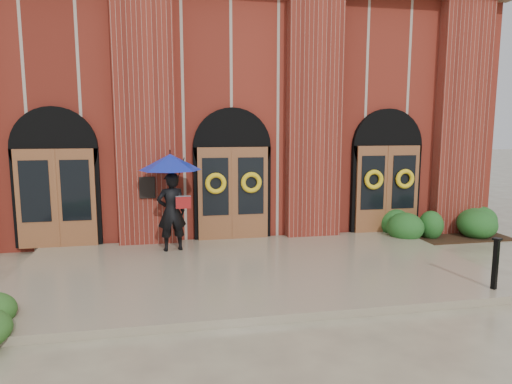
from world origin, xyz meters
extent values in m
plane|color=tan|center=(0.00, 0.00, 0.00)|extent=(90.00, 90.00, 0.00)
cube|color=gray|center=(0.00, 0.15, 0.07)|extent=(10.00, 5.30, 0.15)
cube|color=maroon|center=(0.00, 8.90, 3.50)|extent=(16.00, 12.00, 7.00)
cube|color=black|center=(-2.25, 2.47, 1.65)|extent=(0.40, 0.05, 0.55)
cube|color=maroon|center=(-2.25, 2.73, 3.50)|extent=(1.50, 0.45, 7.00)
cube|color=maroon|center=(2.25, 2.73, 3.50)|extent=(1.50, 0.45, 7.00)
cube|color=maroon|center=(6.75, 2.73, 3.50)|extent=(1.50, 0.45, 7.00)
cube|color=brown|center=(-4.50, 2.71, 1.40)|extent=(1.90, 0.10, 2.50)
cylinder|color=black|center=(-4.50, 2.85, 2.65)|extent=(2.10, 0.22, 2.10)
cube|color=brown|center=(0.00, 2.71, 1.40)|extent=(1.90, 0.10, 2.50)
cylinder|color=black|center=(0.00, 2.85, 2.65)|extent=(2.10, 0.22, 2.10)
cube|color=brown|center=(4.50, 2.71, 1.40)|extent=(1.90, 0.10, 2.50)
cylinder|color=black|center=(4.50, 2.85, 2.65)|extent=(2.10, 0.22, 2.10)
torus|color=yellow|center=(-0.48, 2.59, 1.70)|extent=(0.57, 0.13, 0.57)
torus|color=yellow|center=(0.48, 2.59, 1.70)|extent=(0.57, 0.13, 0.57)
torus|color=yellow|center=(4.02, 2.59, 1.70)|extent=(0.57, 0.13, 0.57)
torus|color=yellow|center=(4.98, 2.59, 1.70)|extent=(0.57, 0.13, 0.57)
imported|color=black|center=(-1.66, 1.82, 1.12)|extent=(0.78, 0.59, 1.94)
cone|color=#1427A0|center=(-1.66, 1.82, 2.35)|extent=(1.75, 1.75, 0.39)
cylinder|color=black|center=(-1.61, 1.77, 1.83)|extent=(0.02, 0.02, 0.64)
cube|color=#A9ABAE|center=(-1.37, 1.67, 1.38)|extent=(0.39, 0.24, 0.29)
cube|color=maroon|center=(-1.37, 1.56, 1.38)|extent=(0.36, 0.09, 0.29)
cube|color=black|center=(4.30, -2.10, 0.63)|extent=(0.11, 0.11, 0.95)
cube|color=black|center=(4.30, -2.10, 1.12)|extent=(0.18, 0.18, 0.04)
ellipsoid|color=#1D4E1B|center=(6.27, 2.20, 0.38)|extent=(3.00, 1.20, 0.77)
camera|label=1|loc=(-1.71, -9.39, 3.23)|focal=32.00mm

